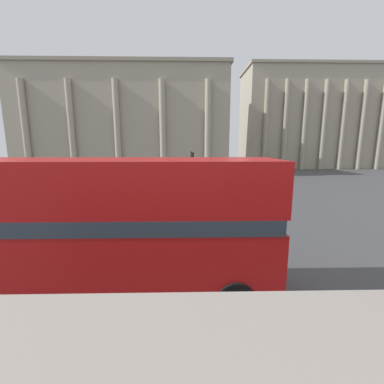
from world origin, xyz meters
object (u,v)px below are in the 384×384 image
at_px(pedestrian_red, 240,197).
at_px(traffic_light_far, 192,166).
at_px(double_decker_bus, 104,223).
at_px(traffic_light_mid, 235,178).
at_px(plaza_building_left, 127,123).
at_px(car_black, 231,184).
at_px(pedestrian_black, 176,180).
at_px(traffic_light_near, 101,198).
at_px(plaza_building_right, 310,119).

bearing_deg(pedestrian_red, traffic_light_far, 46.22).
bearing_deg(traffic_light_far, double_decker_bus, -99.72).
bearing_deg(traffic_light_mid, double_decker_bus, -116.55).
bearing_deg(pedestrian_red, double_decker_bus, 170.06).
height_order(plaza_building_left, car_black, plaza_building_left).
distance_m(plaza_building_left, pedestrian_red, 31.44).
xyz_separation_m(plaza_building_left, pedestrian_black, (8.90, -17.23, -7.54)).
bearing_deg(traffic_light_mid, car_black, 83.14).
xyz_separation_m(traffic_light_far, pedestrian_red, (3.45, -7.39, -1.70)).
bearing_deg(pedestrian_black, pedestrian_red, -89.16).
bearing_deg(traffic_light_near, traffic_light_mid, 44.42).
xyz_separation_m(double_decker_bus, plaza_building_right, (29.26, 48.77, 7.73)).
xyz_separation_m(plaza_building_left, traffic_light_far, (10.65, -19.69, -5.80)).
relative_size(plaza_building_left, traffic_light_far, 8.10).
xyz_separation_m(double_decker_bus, car_black, (7.33, 19.48, -1.76)).
xyz_separation_m(double_decker_bus, pedestrian_black, (1.39, 20.78, -1.50)).
bearing_deg(pedestrian_black, plaza_building_right, 18.13).
bearing_deg(plaza_building_left, double_decker_bus, -78.82).
height_order(plaza_building_right, car_black, plaza_building_right).
distance_m(traffic_light_far, car_black, 4.80).
height_order(traffic_light_mid, car_black, traffic_light_mid).
height_order(traffic_light_far, pedestrian_red, traffic_light_far).
height_order(car_black, pedestrian_black, pedestrian_black).
bearing_deg(plaza_building_right, pedestrian_red, -120.93).
xyz_separation_m(traffic_light_near, traffic_light_far, (4.86, 13.29, 0.48)).
xyz_separation_m(traffic_light_near, car_black, (9.06, 14.47, -1.52)).
xyz_separation_m(plaza_building_left, traffic_light_mid, (14.09, -24.85, -6.34)).
bearing_deg(traffic_light_far, pedestrian_black, 125.32).
distance_m(traffic_light_near, traffic_light_mid, 11.62).
xyz_separation_m(double_decker_bus, traffic_light_far, (3.14, 18.31, 0.24)).
relative_size(traffic_light_mid, traffic_light_far, 0.79).
bearing_deg(traffic_light_far, plaza_building_right, 49.38).
distance_m(double_decker_bus, car_black, 20.89).
bearing_deg(plaza_building_right, plaza_building_left, -163.68).
bearing_deg(plaza_building_right, car_black, -126.82).
bearing_deg(pedestrian_black, double_decker_bus, -120.82).
bearing_deg(double_decker_bus, plaza_building_left, 100.81).
height_order(double_decker_bus, plaza_building_left, plaza_building_left).
bearing_deg(double_decker_bus, car_black, 69.00).
relative_size(plaza_building_right, traffic_light_mid, 8.82).
bearing_deg(plaza_building_right, pedestrian_black, -134.87).
bearing_deg(pedestrian_red, car_black, 16.19).
height_order(traffic_light_far, car_black, traffic_light_far).
bearing_deg(plaza_building_right, traffic_light_far, -130.62).
bearing_deg(car_black, pedestrian_red, 100.88).
height_order(plaza_building_right, traffic_light_near, plaza_building_right).
bearing_deg(plaza_building_left, car_black, -51.28).
height_order(car_black, pedestrian_red, pedestrian_red).
height_order(double_decker_bus, traffic_light_mid, double_decker_bus).
xyz_separation_m(traffic_light_far, car_black, (4.20, 1.17, -2.01)).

